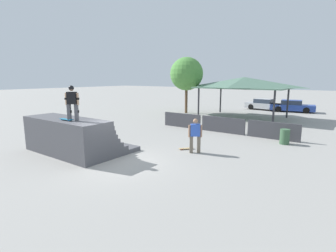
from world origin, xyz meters
TOP-DOWN VIEW (x-y plane):
  - ground_plane at (0.00, 0.00)m, footprint 160.00×160.00m
  - quarter_pipe_ramp at (-2.91, -0.16)m, footprint 4.97×3.38m
  - skater_on_deck at (-1.95, -0.68)m, footprint 0.65×0.50m
  - skateboard_on_deck at (-2.30, -0.79)m, footprint 0.85×0.22m
  - bystander_walking at (2.06, 3.37)m, footprint 0.62×0.50m
  - skateboard_on_ground at (1.40, 3.65)m, footprint 0.66×0.72m
  - barrier_fence at (1.09, 8.71)m, footprint 9.69×0.12m
  - pavilion_shelter at (-0.26, 16.00)m, footprint 7.89×5.56m
  - tree_beside_pavilion at (-6.28, 15.73)m, footprint 3.40×3.40m
  - trash_bin at (5.25, 7.85)m, footprint 0.52×0.52m
  - parked_car_silver at (-0.43, 23.34)m, footprint 4.34×2.14m
  - parked_car_blue at (2.55, 23.32)m, footprint 4.66×2.45m

SIDE VIEW (x-z plane):
  - ground_plane at x=0.00m, z-range 0.00..0.00m
  - skateboard_on_ground at x=1.40m, z-range 0.01..0.10m
  - trash_bin at x=5.25m, z-range 0.00..0.85m
  - barrier_fence at x=1.09m, z-range 0.00..1.05m
  - parked_car_silver at x=-0.43m, z-range -0.04..1.24m
  - parked_car_blue at x=2.55m, z-range -0.03..1.24m
  - quarter_pipe_ramp at x=-2.91m, z-range -0.11..1.64m
  - bystander_walking at x=2.06m, z-range 0.10..1.82m
  - skateboard_on_deck at x=-2.30m, z-range 1.77..1.85m
  - skater_on_deck at x=-1.95m, z-range 1.87..3.47m
  - pavilion_shelter at x=-0.26m, z-range 1.35..5.09m
  - tree_beside_pavilion at x=-6.28m, z-range 1.17..6.94m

